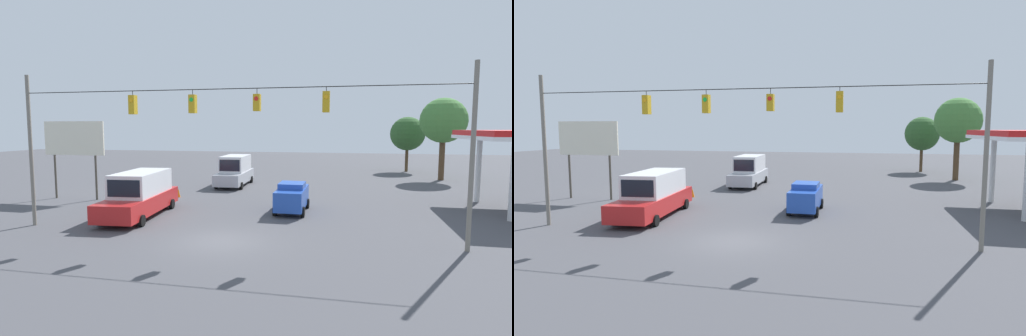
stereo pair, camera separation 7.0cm
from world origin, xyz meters
The scene contains 14 objects.
ground_plane centered at (0.00, 0.00, 0.00)m, with size 140.00×140.00×0.00m, color #47474C.
overhead_signal_span centered at (0.02, -0.86, 5.09)m, with size 22.13×0.38×8.15m.
box_truck_red_parked_shoulder centered at (6.44, -4.32, 1.34)m, with size 3.07×7.68×2.68m.
box_truck_silver_withflow_far centered at (4.27, -18.11, 1.38)m, with size 2.67×6.94×2.78m.
sedan_blue_crossing_near centered at (-2.46, -7.43, 0.98)m, with size 1.96×4.32×1.88m.
traffic_cone_nearest centered at (6.91, -2.82, 0.34)m, with size 0.31×0.31×0.68m, color orange.
traffic_cone_second centered at (6.95, -4.85, 0.34)m, with size 0.31×0.31×0.68m, color orange.
traffic_cone_third centered at (6.86, -7.04, 0.34)m, with size 0.31×0.31×0.68m, color orange.
traffic_cone_fourth centered at (6.98, -8.92, 0.34)m, with size 0.31×0.31×0.68m, color orange.
traffic_cone_fifth centered at (6.84, -10.95, 0.34)m, with size 0.31×0.31×0.68m, color orange.
roadside_billboard centered at (14.06, -8.56, 4.28)m, with size 4.96×0.16×5.84m.
pedestrian centered at (9.71, -6.98, 0.86)m, with size 0.40×0.28×1.72m.
tree_horizon_left centered at (-15.47, -26.37, 6.06)m, with size 4.58×4.58×8.41m.
tree_horizon_right centered at (-13.18, -34.05, 4.64)m, with size 4.09×4.09×6.71m.
Camera 1 is at (-5.63, 17.61, 5.34)m, focal length 28.00 mm.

